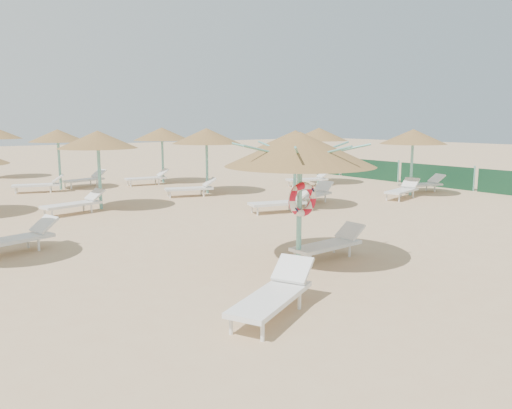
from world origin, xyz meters
TOP-DOWN VIEW (x-y plane):
  - ground at (0.00, 0.00)m, footprint 120.00×120.00m
  - main_palapa at (0.40, 0.13)m, footprint 3.10×3.10m
  - lounger_main_a at (-1.76, -1.75)m, footprint 2.09×1.45m
  - lounger_main_b at (1.32, 0.11)m, footprint 1.90×0.64m
  - palapa_field at (1.51, 11.44)m, footprint 20.66×20.24m
  - windbreak_fence at (14.00, 9.96)m, footprint 0.08×19.84m

SIDE VIEW (x-z plane):
  - ground at x=0.00m, z-range 0.00..0.00m
  - lounger_main_b at x=1.32m, z-range -0.02..0.67m
  - lounger_main_a at x=-1.76m, z-range -0.02..0.72m
  - windbreak_fence at x=14.00m, z-range -0.05..1.05m
  - palapa_field at x=1.51m, z-range 0.95..3.67m
  - main_palapa at x=0.40m, z-range 1.02..3.81m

